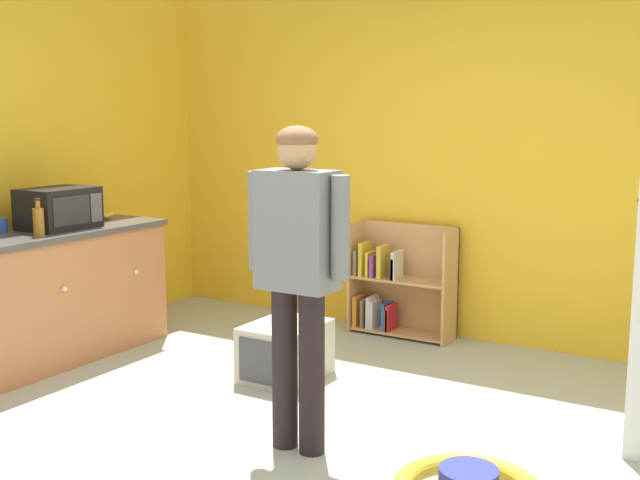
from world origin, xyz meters
TOP-DOWN VIEW (x-y plane):
  - ground_plane at (0.00, 0.00)m, footprint 12.00×12.00m
  - back_wall at (0.00, 2.33)m, footprint 5.20×0.06m
  - left_side_wall at (-2.63, 0.80)m, footprint 0.06×2.99m
  - kitchen_counter at (-2.20, 0.21)m, footprint 0.65×1.98m
  - bookshelf at (-0.44, 2.14)m, footprint 0.80×0.28m
  - standing_person at (0.06, -0.02)m, footprint 0.57×0.22m
  - pet_carrier at (-0.59, 0.84)m, footprint 0.42×0.55m
  - microwave at (-2.19, 0.45)m, footprint 0.37×0.48m
  - banana_bunch at (-2.28, 0.97)m, footprint 0.15×0.16m
  - amber_bottle at (-2.03, 0.15)m, footprint 0.07×0.07m
  - blue_cup at (-2.37, 0.13)m, footprint 0.08×0.08m
  - teal_cup at (-2.29, 0.79)m, footprint 0.08×0.08m
  - yellow_cup at (-2.39, 0.73)m, footprint 0.08×0.08m

SIDE VIEW (x-z plane):
  - ground_plane at x=0.00m, z-range 0.00..0.00m
  - pet_carrier at x=-0.59m, z-range 0.00..0.36m
  - bookshelf at x=-0.44m, z-range -0.05..0.80m
  - kitchen_counter at x=-2.20m, z-range 0.00..0.90m
  - banana_bunch at x=-2.28m, z-range 0.91..0.95m
  - blue_cup at x=-2.37m, z-range 0.90..0.99m
  - teal_cup at x=-2.29m, z-range 0.90..0.99m
  - yellow_cup at x=-2.39m, z-range 0.90..0.99m
  - standing_person at x=0.06m, z-range 0.16..1.79m
  - amber_bottle at x=-2.03m, z-range 0.88..1.12m
  - microwave at x=-2.19m, z-range 0.90..1.18m
  - back_wall at x=0.00m, z-range 0.00..2.70m
  - left_side_wall at x=-2.63m, z-range 0.00..2.70m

